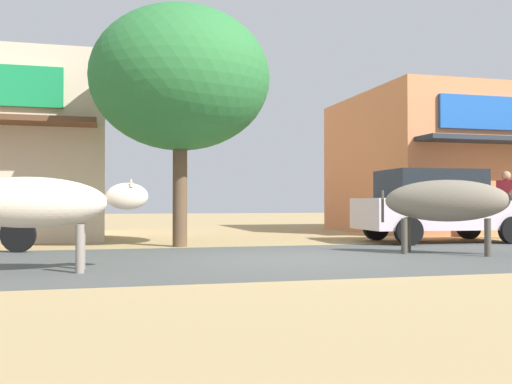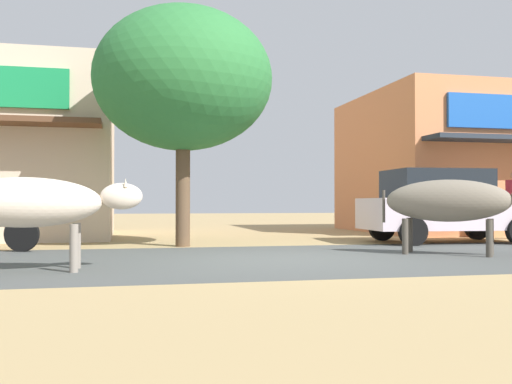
% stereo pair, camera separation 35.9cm
% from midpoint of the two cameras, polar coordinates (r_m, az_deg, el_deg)
% --- Properties ---
extents(ground, '(80.00, 80.00, 0.00)m').
position_cam_midpoint_polar(ground, '(9.55, 1.41, -6.44)').
color(ground, tan).
extents(asphalt_road, '(72.00, 5.28, 0.00)m').
position_cam_midpoint_polar(asphalt_road, '(9.55, 1.41, -6.43)').
color(asphalt_road, '#4B4E4C').
rests_on(asphalt_road, ground).
extents(storefront_right_club, '(8.92, 6.81, 4.24)m').
position_cam_midpoint_polar(storefront_right_club, '(20.56, 20.87, 2.45)').
color(storefront_right_club, '#D88252').
rests_on(storefront_right_club, ground).
extents(roadside_tree, '(3.68, 3.68, 4.92)m').
position_cam_midpoint_polar(roadside_tree, '(12.45, -8.17, 10.73)').
color(roadside_tree, brown).
rests_on(roadside_tree, ground).
extents(parked_hatchback_car, '(3.85, 2.07, 1.64)m').
position_cam_midpoint_polar(parked_hatchback_car, '(14.04, 16.44, -1.24)').
color(parked_hatchback_car, silver).
rests_on(parked_hatchback_car, ground).
extents(cow_near_brown, '(2.58, 0.71, 1.23)m').
position_cam_midpoint_polar(cow_near_brown, '(8.20, -21.79, -1.02)').
color(cow_near_brown, beige).
rests_on(cow_near_brown, ground).
extents(cow_far_dark, '(2.41, 1.95, 1.30)m').
position_cam_midpoint_polar(cow_far_dark, '(10.79, 17.29, -0.87)').
color(cow_far_dark, slate).
rests_on(cow_far_dark, ground).
extents(pedestrian_by_shop, '(0.40, 0.61, 1.70)m').
position_cam_midpoint_polar(pedestrian_by_shop, '(16.12, 22.44, -0.59)').
color(pedestrian_by_shop, brown).
rests_on(pedestrian_by_shop, ground).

